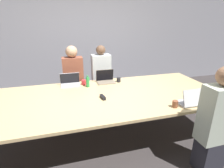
# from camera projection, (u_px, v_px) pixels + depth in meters

# --- Properties ---
(ground_plane) EXTENTS (24.00, 24.00, 0.00)m
(ground_plane) POSITION_uv_depth(u_px,v_px,m) (106.00, 134.00, 3.05)
(ground_plane) COLOR #383333
(curtain_wall) EXTENTS (12.00, 0.06, 2.80)m
(curtain_wall) POSITION_uv_depth(u_px,v_px,m) (84.00, 38.00, 4.70)
(curtain_wall) COLOR #9999A3
(curtain_wall) RESTS_ON ground_plane
(conference_table) EXTENTS (3.87, 1.62, 0.72)m
(conference_table) POSITION_uv_depth(u_px,v_px,m) (105.00, 98.00, 2.81)
(conference_table) COLOR #D6B77F
(conference_table) RESTS_ON ground_plane
(laptop_far_center) EXTENTS (0.34, 0.24, 0.24)m
(laptop_far_center) POSITION_uv_depth(u_px,v_px,m) (105.00, 79.00, 3.39)
(laptop_far_center) COLOR gray
(laptop_far_center) RESTS_ON conference_table
(person_far_center) EXTENTS (0.40, 0.24, 1.37)m
(person_far_center) POSITION_uv_depth(u_px,v_px,m) (101.00, 78.00, 3.85)
(person_far_center) COLOR #2D2D38
(person_far_center) RESTS_ON ground_plane
(cup_far_center) EXTENTS (0.08, 0.08, 0.09)m
(cup_far_center) POSITION_uv_depth(u_px,v_px,m) (119.00, 80.00, 3.40)
(cup_far_center) COLOR #232328
(cup_far_center) RESTS_ON conference_table
(laptop_far_midleft) EXTENTS (0.35, 0.23, 0.23)m
(laptop_far_midleft) POSITION_uv_depth(u_px,v_px,m) (70.00, 82.00, 3.24)
(laptop_far_midleft) COLOR silver
(laptop_far_midleft) RESTS_ON conference_table
(person_far_midleft) EXTENTS (0.40, 0.24, 1.40)m
(person_far_midleft) POSITION_uv_depth(u_px,v_px,m) (74.00, 81.00, 3.60)
(person_far_midleft) COLOR #2D2D38
(person_far_midleft) RESTS_ON ground_plane
(cup_far_midleft) EXTENTS (0.08, 0.08, 0.09)m
(cup_far_midleft) POSITION_uv_depth(u_px,v_px,m) (84.00, 82.00, 3.26)
(cup_far_midleft) COLOR red
(cup_far_midleft) RESTS_ON conference_table
(bottle_far_midleft) EXTENTS (0.06, 0.06, 0.22)m
(bottle_far_midleft) POSITION_uv_depth(u_px,v_px,m) (88.00, 82.00, 3.13)
(bottle_far_midleft) COLOR green
(bottle_far_midleft) RESTS_ON conference_table
(laptop_near_right) EXTENTS (0.35, 0.25, 0.25)m
(laptop_near_right) POSITION_uv_depth(u_px,v_px,m) (192.00, 100.00, 2.47)
(laptop_near_right) COLOR silver
(laptop_near_right) RESTS_ON conference_table
(person_near_right) EXTENTS (0.40, 0.24, 1.40)m
(person_near_right) POSITION_uv_depth(u_px,v_px,m) (216.00, 124.00, 2.11)
(person_near_right) COLOR #2D2D38
(person_near_right) RESTS_ON ground_plane
(cup_near_right) EXTENTS (0.08, 0.08, 0.10)m
(cup_near_right) POSITION_uv_depth(u_px,v_px,m) (175.00, 104.00, 2.41)
(cup_near_right) COLOR brown
(cup_near_right) RESTS_ON conference_table
(stapler) EXTENTS (0.07, 0.16, 0.05)m
(stapler) POSITION_uv_depth(u_px,v_px,m) (103.00, 97.00, 2.68)
(stapler) COLOR black
(stapler) RESTS_ON conference_table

